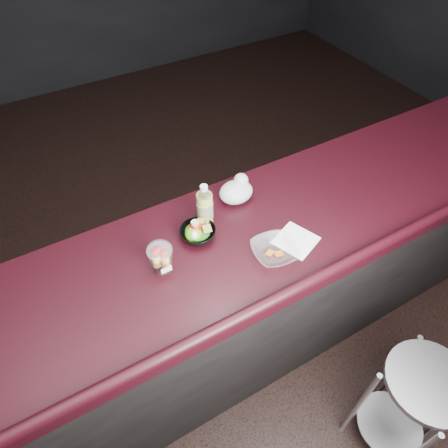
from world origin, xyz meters
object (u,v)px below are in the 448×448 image
Objects in this scene: green_apple at (193,234)px; snack_bowl at (197,233)px; fruit_cup at (161,257)px; stool_right at (414,399)px; takeout_bowl at (275,251)px; lemonade_bottle at (205,208)px.

snack_bowl reaches higher than green_apple.
fruit_cup is 0.77× the size of snack_bowl.
fruit_cup is at bearing -156.82° from green_apple.
stool_right is 1.21m from green_apple.
fruit_cup is 0.20m from green_apple.
stool_right is 1.27m from fruit_cup.
takeout_bowl is (0.26, -0.24, -0.01)m from green_apple.
fruit_cup reaches higher than takeout_bowl.
green_apple is (-0.59, 0.91, 0.52)m from stool_right.
green_apple is at bearing 122.86° from stool_right.
stool_right is 1.20m from snack_bowl.
snack_bowl is (0.20, 0.08, -0.05)m from fruit_cup.
takeout_bowl is (-0.33, 0.67, 0.51)m from stool_right.
fruit_cup is at bearing -158.19° from snack_bowl.
lemonade_bottle is 0.11m from snack_bowl.
lemonade_bottle is at bearing 27.35° from fruit_cup.
lemonade_bottle is 2.87× the size of green_apple.
stool_right is 9.57× the size of green_apple.
fruit_cup reaches higher than stool_right.
fruit_cup is 0.69× the size of takeout_bowl.
lemonade_bottle reaches higher than takeout_bowl.
fruit_cup is 0.47m from takeout_bowl.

